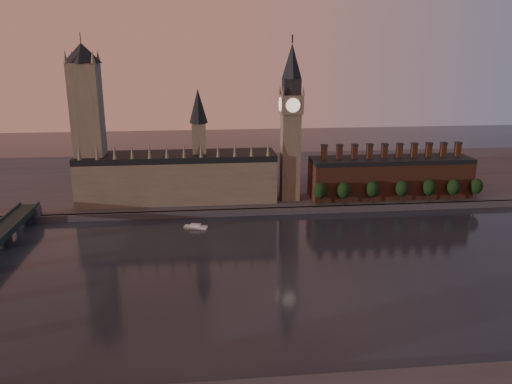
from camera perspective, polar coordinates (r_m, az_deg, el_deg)
ground at (r=239.48m, az=5.94°, el=-9.30°), size 900.00×900.00×0.00m
north_bank at (r=405.00m, az=0.80°, el=1.66°), size 900.00×182.00×4.00m
palace_of_westminster at (r=336.70m, az=-8.84°, el=1.97°), size 130.00×30.30×74.00m
victoria_tower at (r=337.42m, az=-18.67°, el=7.83°), size 24.00×24.00×108.00m
big_ben at (r=329.76m, az=4.00°, el=8.06°), size 15.00×15.00×107.00m
chimney_block at (r=355.87m, az=15.06°, el=1.73°), size 110.00×25.00×37.00m
embankment_tree_0 at (r=327.18m, az=7.32°, el=0.14°), size 8.60×8.60×14.88m
embankment_tree_1 at (r=330.29m, az=10.01°, el=0.17°), size 8.60×8.60×14.88m
embankment_tree_2 at (r=337.38m, az=13.18°, el=0.33°), size 8.60×8.60×14.88m
embankment_tree_3 at (r=343.91m, az=16.35°, el=0.39°), size 8.60×8.60×14.88m
embankment_tree_4 at (r=351.98m, az=19.17°, el=0.50°), size 8.60×8.60×14.88m
embankment_tree_5 at (r=358.14m, az=21.65°, el=0.51°), size 8.60×8.60×14.88m
embankment_tree_6 at (r=366.73m, az=23.86°, el=0.61°), size 8.60×8.60×14.88m
river_boat at (r=297.63m, az=-6.91°, el=-3.97°), size 14.23×7.24×2.74m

